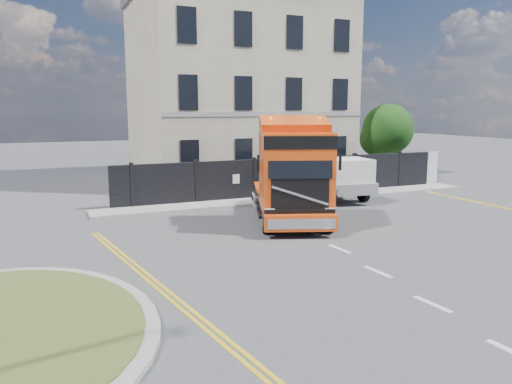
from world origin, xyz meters
name	(u,v)px	position (x,y,z in m)	size (l,w,h in m)	color
ground	(251,256)	(0.00, 0.00, 0.00)	(120.00, 120.00, 0.00)	#424244
hoarding_fence	(299,177)	(6.55, 9.00, 1.00)	(18.80, 0.25, 2.00)	black
georgian_building	(236,88)	(6.00, 16.50, 5.77)	(12.30, 10.30, 12.80)	beige
tree	(385,132)	(14.38, 12.10, 3.05)	(3.20, 3.20, 4.80)	#382619
pavement_far	(298,198)	(6.00, 8.10, 0.06)	(20.00, 1.60, 0.12)	gray
truck	(293,178)	(3.24, 3.39, 1.83)	(4.77, 7.28, 4.09)	black
flatbed_pickup	(339,178)	(7.60, 6.84, 1.16)	(2.66, 5.38, 2.15)	gray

